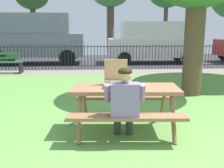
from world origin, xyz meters
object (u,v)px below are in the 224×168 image
Objects in this scene: park_bench_left at (1,63)px; parked_car_left at (36,38)px; adult_at_table at (125,101)px; picnic_table_foreground at (125,97)px; pizza_box_open at (116,81)px; parked_car_center at (153,41)px.

park_bench_left is 0.34× the size of parked_car_left.
parked_car_left reaches higher than park_bench_left.
adult_at_table is at bearing -58.53° from park_bench_left.
picnic_table_foreground is at bearing 82.31° from adult_at_table.
picnic_table_foreground is 0.31m from pizza_box_open.
parked_car_center is at bearing 74.99° from picnic_table_foreground.
parked_car_left is at bearing 110.39° from picnic_table_foreground.
picnic_table_foreground is at bearing -26.95° from pizza_box_open.
park_bench_left is (-4.21, 6.27, -0.18)m from picnic_table_foreground.
adult_at_table is 10.06m from parked_car_center.
parked_car_center is (6.69, 2.95, 0.68)m from park_bench_left.
picnic_table_foreground is at bearing -56.12° from park_bench_left.
parked_car_center reaches higher than picnic_table_foreground.
picnic_table_foreground is 0.41× the size of parked_car_center.
pizza_box_open is at bearing -70.31° from parked_car_left.
picnic_table_foreground is 1.59× the size of adult_at_table.
picnic_table_foreground is 0.40× the size of parked_car_left.
parked_car_center reaches higher than pizza_box_open.
pizza_box_open is at bearing -56.78° from park_bench_left.
parked_car_center reaches higher than park_bench_left.
picnic_table_foreground is 7.56m from park_bench_left.
parked_car_center is (5.90, -0.00, -0.21)m from parked_car_left.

